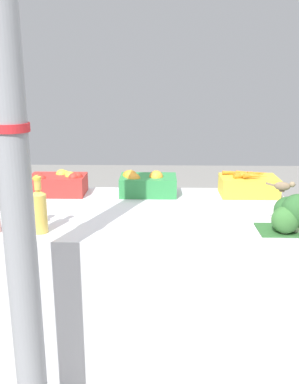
# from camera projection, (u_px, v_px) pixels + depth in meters

# --- Properties ---
(ground_plane) EXTENTS (10.00, 10.00, 0.00)m
(ground_plane) POSITION_uv_depth(u_px,v_px,m) (150.00, 339.00, 2.50)
(ground_plane) COLOR gray
(market_table) EXTENTS (1.59, 0.94, 0.80)m
(market_table) POSITION_uv_depth(u_px,v_px,m) (150.00, 278.00, 2.40)
(market_table) COLOR silver
(market_table) RESTS_ON ground_plane
(support_pole) EXTENTS (0.13, 0.13, 2.40)m
(support_pole) POSITION_uv_depth(u_px,v_px,m) (13.00, 161.00, 1.49)
(support_pole) COLOR gray
(support_pole) RESTS_ON ground_plane
(apple_crate) EXTENTS (0.34, 0.22, 0.14)m
(apple_crate) POSITION_uv_depth(u_px,v_px,m) (58.00, 183.00, 2.58)
(apple_crate) COLOR red
(apple_crate) RESTS_ON market_table
(orange_crate) EXTENTS (0.34, 0.22, 0.15)m
(orange_crate) POSITION_uv_depth(u_px,v_px,m) (145.00, 183.00, 2.57)
(orange_crate) COLOR #2D8442
(orange_crate) RESTS_ON market_table
(carrot_crate) EXTENTS (0.34, 0.22, 0.15)m
(carrot_crate) POSITION_uv_depth(u_px,v_px,m) (248.00, 185.00, 2.56)
(carrot_crate) COLOR gold
(carrot_crate) RESTS_ON market_table
(broccoli_pile) EXTENTS (0.24, 0.20, 0.18)m
(broccoli_pile) POSITION_uv_depth(u_px,v_px,m) (291.00, 214.00, 1.94)
(broccoli_pile) COLOR #2D602D
(broccoli_pile) RESTS_ON market_table
(juice_bottle_ruby) EXTENTS (0.08, 0.08, 0.27)m
(juice_bottle_ruby) POSITION_uv_depth(u_px,v_px,m) (16.00, 208.00, 1.94)
(juice_bottle_ruby) COLOR #B2333D
(juice_bottle_ruby) RESTS_ON market_table
(juice_bottle_golden) EXTENTS (0.07, 0.07, 0.26)m
(juice_bottle_golden) POSITION_uv_depth(u_px,v_px,m) (39.00, 210.00, 1.94)
(juice_bottle_golden) COLOR gold
(juice_bottle_golden) RESTS_ON market_table
(sparrow_bird) EXTENTS (0.13, 0.06, 0.05)m
(sparrow_bird) POSITION_uv_depth(u_px,v_px,m) (283.00, 186.00, 1.94)
(sparrow_bird) COLOR #4C3D2D
(sparrow_bird) RESTS_ON broccoli_pile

